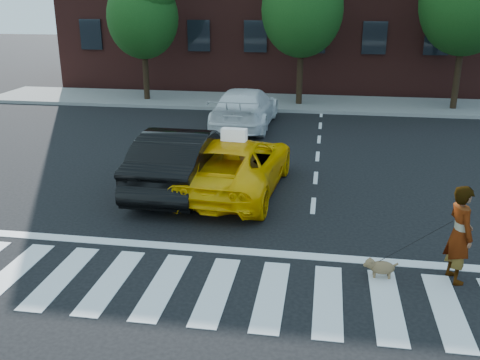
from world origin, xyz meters
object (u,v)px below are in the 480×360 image
object	(u,v)px
tree_left	(143,8)
taxi	(235,165)
black_sedan	(183,158)
white_suv	(245,108)
dog	(379,267)
woman	(460,234)

from	to	relation	value
tree_left	taxi	distance (m)	13.92
tree_left	black_sedan	xyz separation A→B (m)	(4.97, -11.77, -3.60)
white_suv	dog	distance (m)	12.38
black_sedan	woman	world-z (taller)	woman
white_suv	taxi	bearing A→B (deg)	97.94
woman	tree_left	bearing A→B (deg)	19.70
dog	tree_left	bearing A→B (deg)	120.85
tree_left	white_suv	distance (m)	8.01
taxi	woman	world-z (taller)	woman
taxi	black_sedan	world-z (taller)	black_sedan
taxi	black_sedan	distance (m)	1.47
woman	dog	world-z (taller)	woman
tree_left	white_suv	bearing A→B (deg)	-38.63
taxi	black_sedan	bearing A→B (deg)	4.34
black_sedan	woman	xyz separation A→B (m)	(6.32, -4.12, 0.09)
white_suv	woman	bearing A→B (deg)	117.75
woman	taxi	bearing A→B (deg)	34.01
dog	black_sedan	bearing A→B (deg)	138.41
taxi	dog	size ratio (longest dim) A/B	8.08
taxi	tree_left	bearing A→B (deg)	-56.87
black_sedan	woman	bearing A→B (deg)	148.14
taxi	dog	world-z (taller)	taxi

